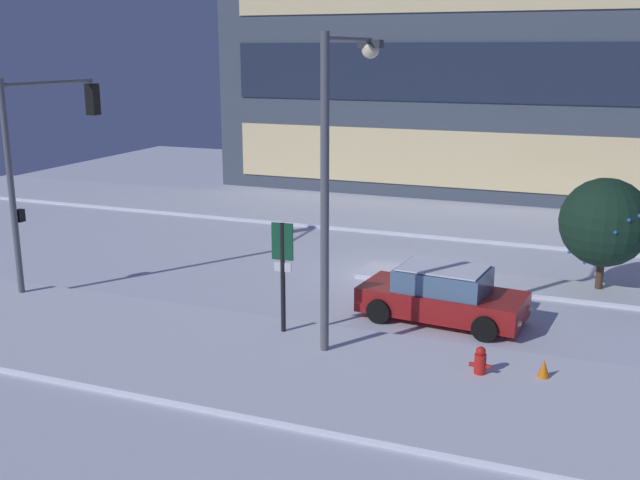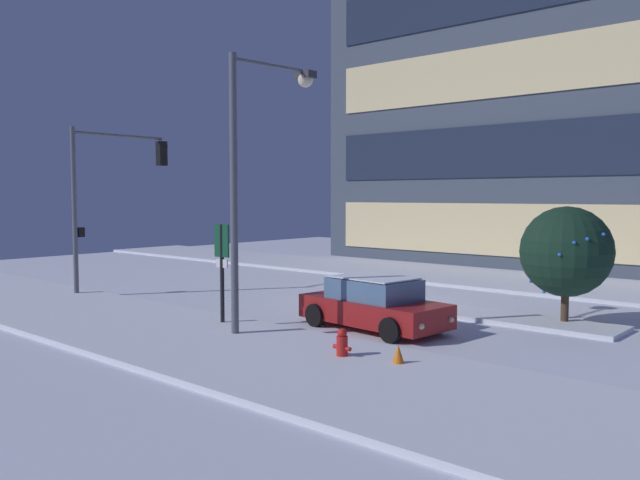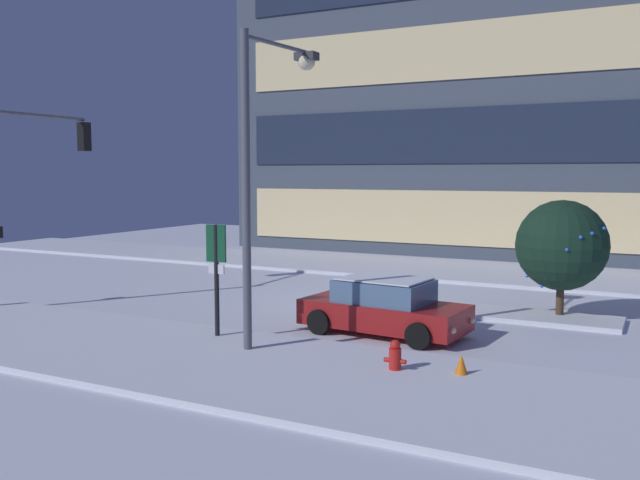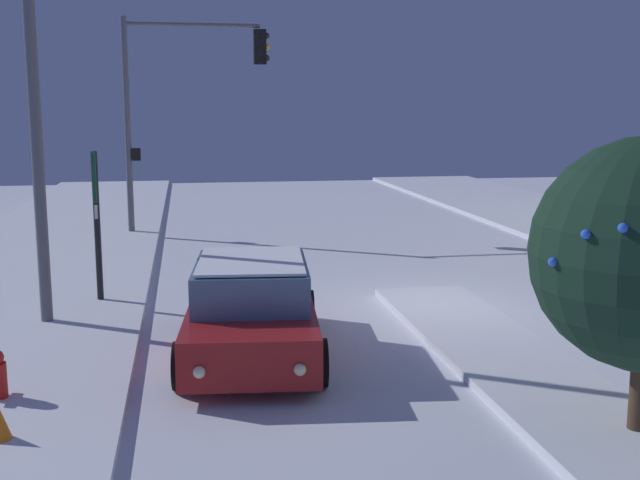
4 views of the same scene
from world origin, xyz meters
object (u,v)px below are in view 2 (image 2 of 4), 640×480
fire_hydrant (342,346)px  parking_info_sign (222,261)px  decorated_tree_median (566,252)px  car_near (374,304)px  street_lamp_arched (257,155)px  traffic_light_corner_near_left (112,182)px  construction_cone (398,357)px

fire_hydrant → parking_info_sign: size_ratio=0.26×
fire_hydrant → decorated_tree_median: size_ratio=0.22×
car_near → street_lamp_arched: size_ratio=0.61×
car_near → decorated_tree_median: (3.85, 4.05, 1.45)m
traffic_light_corner_near_left → parking_info_sign: bearing=-100.9°
street_lamp_arched → decorated_tree_median: street_lamp_arched is taller
street_lamp_arched → construction_cone: bearing=-90.5°
parking_info_sign → decorated_tree_median: decorated_tree_median is taller
traffic_light_corner_near_left → fire_hydrant: (13.51, -2.38, -3.93)m
fire_hydrant → traffic_light_corner_near_left: bearing=170.0°
car_near → decorated_tree_median: decorated_tree_median is taller
traffic_light_corner_near_left → decorated_tree_median: bearing=-72.3°
car_near → construction_cone: (2.92, -3.04, -0.44)m
traffic_light_corner_near_left → parking_info_sign: (8.45, -1.62, -2.41)m
car_near → decorated_tree_median: 5.77m
fire_hydrant → parking_info_sign: (-5.07, 0.75, 1.52)m
parking_info_sign → construction_cone: parking_info_sign is taller
street_lamp_arched → decorated_tree_median: 9.24m
traffic_light_corner_near_left → construction_cone: 15.51m
car_near → construction_cone: bearing=-40.6°
fire_hydrant → decorated_tree_median: (2.25, 7.40, 1.79)m
car_near → traffic_light_corner_near_left: bearing=-169.7°
car_near → traffic_light_corner_near_left: (-11.92, -0.97, 3.59)m
fire_hydrant → parking_info_sign: parking_info_sign is taller
car_near → street_lamp_arched: 5.28m
car_near → construction_cone: size_ratio=8.26×
construction_cone → fire_hydrant: bearing=-166.7°
construction_cone → traffic_light_corner_near_left: bearing=172.1°
decorated_tree_median → construction_cone: 7.39m
street_lamp_arched → car_near: bearing=-33.0°
street_lamp_arched → parking_info_sign: 3.32m
street_lamp_arched → parking_info_sign: size_ratio=2.52×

